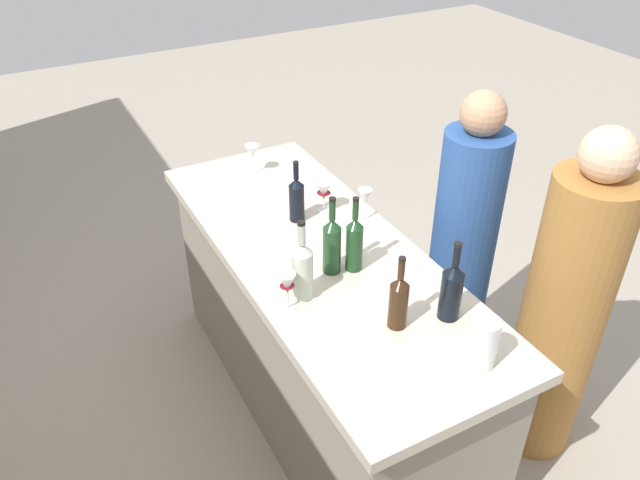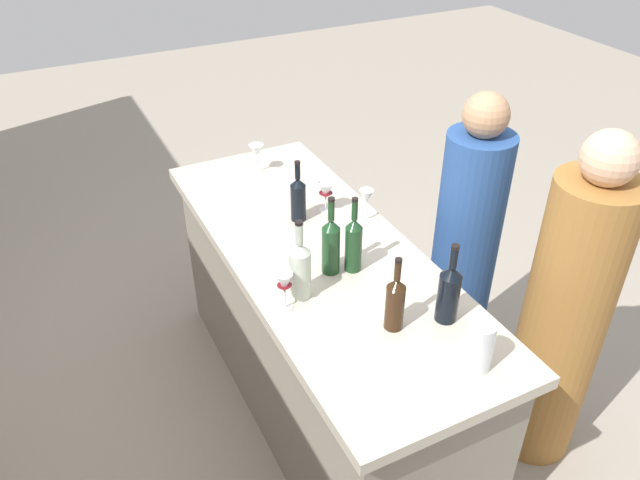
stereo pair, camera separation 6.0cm
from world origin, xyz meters
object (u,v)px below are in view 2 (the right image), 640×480
wine_bottle_center_clear_pale (300,269)px  wine_bottle_second_right_olive_green (353,243)px  wine_glass_near_left (366,198)px  wine_bottle_leftmost_near_black (449,292)px  wine_glass_far_left (284,285)px  wine_glass_near_right (256,152)px  person_center_guest (563,320)px  wine_glass_near_center (326,192)px  water_pitcher (479,346)px  wine_bottle_rightmost_olive_green (331,244)px  person_left_guest (463,258)px  wine_bottle_second_left_amber_brown (395,302)px  wine_bottle_far_right_near_black (298,198)px

wine_bottle_center_clear_pale → wine_bottle_second_right_olive_green: wine_bottle_center_clear_pale is taller
wine_glass_near_left → wine_bottle_center_clear_pale: bearing=125.8°
wine_bottle_leftmost_near_black → wine_glass_far_left: wine_bottle_leftmost_near_black is taller
wine_bottle_leftmost_near_black → wine_glass_near_right: bearing=7.7°
person_center_guest → wine_glass_near_right: bearing=-66.1°
wine_glass_near_center → water_pitcher: size_ratio=0.79×
wine_bottle_rightmost_olive_green → wine_glass_near_right: 0.92m
wine_bottle_second_right_olive_green → wine_glass_near_left: wine_bottle_second_right_olive_green is taller
person_left_guest → wine_bottle_second_right_olive_green: bearing=-2.6°
wine_bottle_second_right_olive_green → wine_glass_near_center: wine_bottle_second_right_olive_green is taller
wine_bottle_second_left_amber_brown → wine_bottle_rightmost_olive_green: size_ratio=0.88×
wine_bottle_rightmost_olive_green → person_center_guest: person_center_guest is taller
wine_bottle_leftmost_near_black → wine_bottle_far_right_near_black: (0.85, 0.19, -0.01)m
water_pitcher → wine_bottle_center_clear_pale: bearing=31.0°
wine_bottle_rightmost_olive_green → wine_glass_far_left: wine_bottle_rightmost_olive_green is taller
wine_glass_near_right → person_center_guest: bearing=-150.8°
wine_glass_far_left → wine_glass_near_center: bearing=-39.3°
person_center_guest → wine_glass_near_left: bearing=-60.2°
wine_bottle_second_right_olive_green → wine_glass_far_left: (-0.10, 0.34, -0.02)m
wine_bottle_second_right_olive_green → water_pitcher: (-0.66, -0.10, -0.03)m
wine_bottle_rightmost_olive_green → person_left_guest: (0.07, -0.75, -0.35)m
wine_glass_near_left → water_pitcher: bearing=172.4°
wine_bottle_rightmost_olive_green → wine_bottle_far_right_near_black: (0.41, -0.05, -0.02)m
wine_bottle_far_right_near_black → water_pitcher: bearing=-173.0°
wine_bottle_rightmost_olive_green → person_left_guest: size_ratio=0.22×
wine_bottle_second_left_amber_brown → water_pitcher: 0.32m
wine_bottle_second_left_amber_brown → wine_bottle_second_right_olive_green: bearing=-6.1°
wine_glass_near_left → wine_glass_near_center: bearing=37.6°
wine_glass_near_left → person_center_guest: (-0.75, -0.53, -0.33)m
person_center_guest → wine_bottle_second_left_amber_brown: bearing=-11.6°
wine_bottle_far_right_near_black → wine_bottle_rightmost_olive_green: bearing=172.9°
wine_bottle_center_clear_pale → wine_bottle_rightmost_olive_green: (0.09, -0.17, 0.00)m
wine_bottle_far_right_near_black → person_left_guest: person_left_guest is taller
wine_glass_near_center → person_center_guest: 1.15m
wine_bottle_far_right_near_black → wine_glass_far_left: (-0.54, 0.31, -0.00)m
water_pitcher → wine_bottle_second_right_olive_green: bearing=8.7°
wine_bottle_leftmost_near_black → water_pitcher: wine_bottle_leftmost_near_black is taller
water_pitcher → wine_bottle_second_left_amber_brown: bearing=25.6°
wine_bottle_center_clear_pale → water_pitcher: size_ratio=1.80×
wine_bottle_center_clear_pale → water_pitcher: bearing=-149.0°
wine_glass_near_right → wine_bottle_second_left_amber_brown: bearing=179.6°
wine_bottle_rightmost_olive_green → person_center_guest: size_ratio=0.21×
wine_bottle_leftmost_near_black → wine_bottle_second_left_amber_brown: wine_bottle_leftmost_near_black is taller
wine_bottle_rightmost_olive_green → water_pitcher: (-0.69, -0.19, -0.04)m
wine_bottle_rightmost_olive_green → wine_glass_far_left: size_ratio=2.14×
wine_glass_far_left → person_left_guest: bearing=-78.7°
person_left_guest → wine_bottle_second_left_amber_brown: bearing=22.4°
wine_glass_far_left → person_left_guest: size_ratio=0.10×
wine_bottle_rightmost_olive_green → wine_glass_far_left: 0.29m
wine_bottle_leftmost_near_black → wine_bottle_second_right_olive_green: 0.44m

